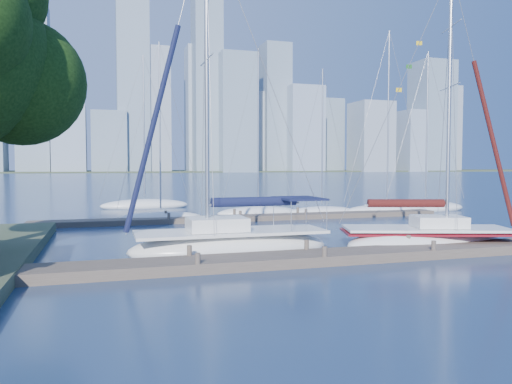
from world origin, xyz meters
name	(u,v)px	position (x,y,z in m)	size (l,w,h in m)	color
ground	(315,262)	(0.00, 0.00, 0.00)	(700.00, 700.00, 0.00)	#172B4B
near_dock	(315,258)	(0.00, 0.00, 0.20)	(26.00, 2.00, 0.40)	#4C4137
far_dock	(251,218)	(2.00, 16.00, 0.18)	(30.00, 1.80, 0.36)	#4C4137
far_shore	(116,172)	(0.00, 320.00, 0.00)	(800.00, 100.00, 1.50)	#38472D
sailboat_navy	(231,228)	(-2.81, 2.87, 1.16)	(9.10, 3.00, 15.24)	white
sailboat_maroon	(427,225)	(6.62, 1.80, 1.08)	(8.78, 5.14, 13.73)	white
bg_boat_1	(161,217)	(-4.30, 17.29, 0.26)	(6.11, 2.19, 12.94)	white
bg_boat_2	(258,212)	(3.58, 19.17, 0.27)	(7.02, 3.88, 13.45)	white
bg_boat_3	(322,211)	(8.82, 18.58, 0.24)	(6.11, 2.82, 12.04)	white
bg_boat_4	(387,210)	(14.37, 17.76, 0.29)	(7.81, 3.06, 15.34)	white
bg_boat_5	(425,207)	(18.87, 18.78, 0.30)	(7.76, 3.10, 14.23)	white
bg_boat_6	(145,205)	(-4.48, 28.99, 0.30)	(8.17, 2.78, 14.54)	white
skyline	(146,114)	(17.25, 290.48, 35.22)	(502.99, 51.31, 110.93)	#8291A8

